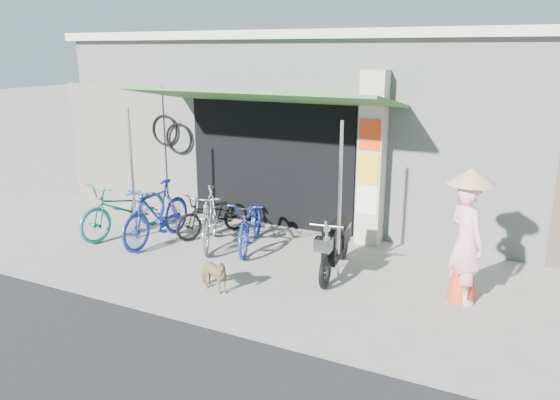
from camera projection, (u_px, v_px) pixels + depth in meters
The scene contains 13 objects.
ground at pixel (262, 283), 8.01m from camera, with size 80.00×80.00×0.00m, color gray.
bicycle_shop at pixel (372, 120), 11.92m from camera, with size 12.30×5.30×3.66m.
shop_pillar at pixel (372, 159), 9.36m from camera, with size 0.42×0.44×3.00m.
awning at pixel (259, 99), 9.14m from camera, with size 4.60×1.88×2.72m.
neighbour_left at pixel (118, 144), 12.06m from camera, with size 2.60×0.06×2.60m, color #6B665B.
bike_teal at pixel (125, 207), 10.03m from camera, with size 0.68×1.95×1.02m, color #1C8073.
bike_blue at pixel (157, 213), 9.57m from camera, with size 0.51×1.81×1.09m, color navy.
bike_black at pixel (213, 215), 9.97m from camera, with size 0.53×1.53×0.80m, color black.
bike_silver at pixel (210, 218), 9.44m from camera, with size 0.48×1.69×1.02m, color silver.
bike_navy at pixel (251, 223), 9.35m from camera, with size 0.59×1.70×0.89m, color navy.
street_dog at pixel (213, 275), 7.68m from camera, with size 0.28×0.61×0.51m, color #9A8B51.
moped at pixel (336, 245), 8.32m from camera, with size 0.51×1.68×0.95m.
nun at pixel (466, 237), 7.24m from camera, with size 0.71×0.71×1.85m.
Camera 1 is at (3.55, -6.50, 3.31)m, focal length 35.00 mm.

